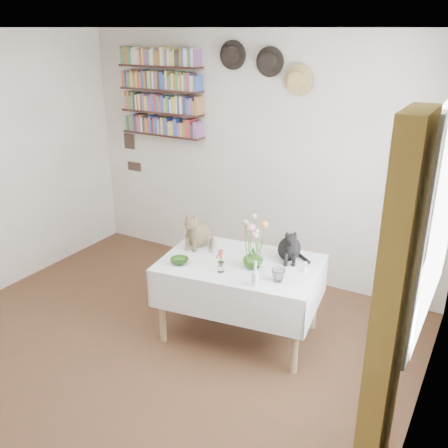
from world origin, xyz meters
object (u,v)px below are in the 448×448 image
Objects in this scene: dining_table at (240,281)px; bookshelf_unit at (161,93)px; tabby_cat at (198,228)px; flower_vase at (253,258)px; black_cat at (290,243)px.

dining_table is 2.36m from bookshelf_unit.
dining_table is at bearing -17.63° from tabby_cat.
dining_table is at bearing 162.62° from flower_vase.
bookshelf_unit is at bearing 133.57° from tabby_cat.
tabby_cat is 0.65m from flower_vase.
tabby_cat is 1.79m from bookshelf_unit.
black_cat is 1.79× the size of flower_vase.
dining_table is 4.17× the size of tabby_cat.
black_cat reaches higher than flower_vase.
flower_vase reaches higher than dining_table.
bookshelf_unit is (-1.11, 1.02, 0.98)m from tabby_cat.
flower_vase is (-0.19, -0.30, -0.07)m from black_cat.
bookshelf_unit reaches higher than black_cat.
tabby_cat is 1.11× the size of black_cat.
tabby_cat reaches higher than dining_table.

